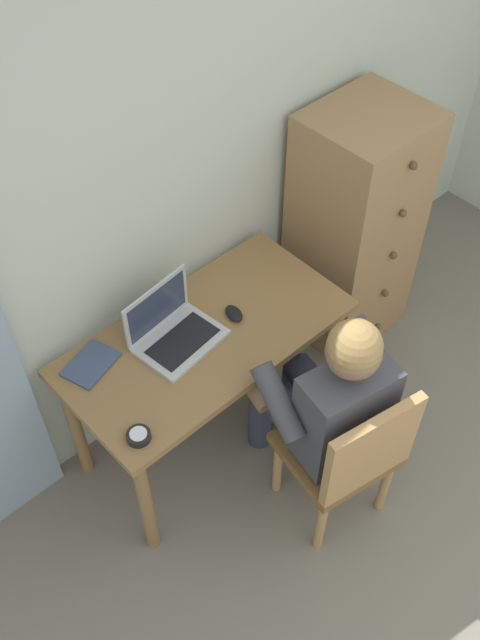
{
  "coord_description": "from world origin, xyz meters",
  "views": [
    {
      "loc": [
        -1.38,
        0.35,
        2.96
      ],
      "look_at": [
        -0.11,
        1.72,
        0.84
      ],
      "focal_mm": 40.04,
      "sensor_mm": 36.0,
      "label": 1
    }
  ],
  "objects_px": {
    "person_seated": "(324,396)",
    "chair": "(348,453)",
    "dresser": "(354,230)",
    "laptop": "(173,329)",
    "desk": "(206,352)",
    "desk_clock": "(139,436)",
    "notebook_pad": "(91,364)",
    "computer_mouse": "(234,313)"
  },
  "relations": [
    {
      "from": "notebook_pad",
      "to": "computer_mouse",
      "type": "bearing_deg",
      "value": -34.93
    },
    {
      "from": "desk",
      "to": "desk_clock",
      "type": "xyz_separation_m",
      "value": [
        -0.5,
        -0.21,
        0.13
      ]
    },
    {
      "from": "laptop",
      "to": "computer_mouse",
      "type": "height_order",
      "value": "laptop"
    },
    {
      "from": "dresser",
      "to": "chair",
      "type": "bearing_deg",
      "value": -138.9
    },
    {
      "from": "person_seated",
      "to": "notebook_pad",
      "type": "distance_m",
      "value": 0.93
    },
    {
      "from": "desk",
      "to": "computer_mouse",
      "type": "bearing_deg",
      "value": -0.49
    },
    {
      "from": "desk",
      "to": "chair",
      "type": "distance_m",
      "value": 0.71
    },
    {
      "from": "desk",
      "to": "person_seated",
      "type": "distance_m",
      "value": 0.53
    },
    {
      "from": "desk_clock",
      "to": "notebook_pad",
      "type": "xyz_separation_m",
      "value": [
        0.07,
        0.4,
        -0.01
      ]
    },
    {
      "from": "person_seated",
      "to": "computer_mouse",
      "type": "bearing_deg",
      "value": 93.09
    },
    {
      "from": "computer_mouse",
      "to": "desk_clock",
      "type": "xyz_separation_m",
      "value": [
        -0.65,
        -0.21,
        -0.0
      ]
    },
    {
      "from": "dresser",
      "to": "computer_mouse",
      "type": "distance_m",
      "value": 0.88
    },
    {
      "from": "person_seated",
      "to": "desk_clock",
      "type": "bearing_deg",
      "value": 156.68
    },
    {
      "from": "desk",
      "to": "chair",
      "type": "relative_size",
      "value": 1.4
    },
    {
      "from": "laptop",
      "to": "notebook_pad",
      "type": "height_order",
      "value": "laptop"
    },
    {
      "from": "person_seated",
      "to": "laptop",
      "type": "bearing_deg",
      "value": 116.45
    },
    {
      "from": "chair",
      "to": "computer_mouse",
      "type": "bearing_deg",
      "value": 89.73
    },
    {
      "from": "laptop",
      "to": "desk_clock",
      "type": "relative_size",
      "value": 4.08
    },
    {
      "from": "chair",
      "to": "person_seated",
      "type": "relative_size",
      "value": 0.73
    },
    {
      "from": "computer_mouse",
      "to": "desk_clock",
      "type": "relative_size",
      "value": 1.11
    },
    {
      "from": "desk",
      "to": "desk_clock",
      "type": "height_order",
      "value": "desk_clock"
    },
    {
      "from": "dresser",
      "to": "chair",
      "type": "xyz_separation_m",
      "value": [
        -0.87,
        -0.76,
        -0.17
      ]
    },
    {
      "from": "desk_clock",
      "to": "person_seated",
      "type": "bearing_deg",
      "value": -23.32
    },
    {
      "from": "dresser",
      "to": "chair",
      "type": "height_order",
      "value": "dresser"
    },
    {
      "from": "desk",
      "to": "chair",
      "type": "xyz_separation_m",
      "value": [
        0.15,
        -0.68,
        -0.15
      ]
    },
    {
      "from": "person_seated",
      "to": "chair",
      "type": "bearing_deg",
      "value": -99.54
    },
    {
      "from": "person_seated",
      "to": "notebook_pad",
      "type": "bearing_deg",
      "value": 131.75
    },
    {
      "from": "desk",
      "to": "dresser",
      "type": "distance_m",
      "value": 1.03
    },
    {
      "from": "notebook_pad",
      "to": "person_seated",
      "type": "bearing_deg",
      "value": -65.24
    },
    {
      "from": "dresser",
      "to": "computer_mouse",
      "type": "xyz_separation_m",
      "value": [
        -0.87,
        -0.08,
        0.11
      ]
    },
    {
      "from": "dresser",
      "to": "person_seated",
      "type": "xyz_separation_m",
      "value": [
        -0.84,
        -0.58,
        0.02
      ]
    },
    {
      "from": "person_seated",
      "to": "laptop",
      "type": "relative_size",
      "value": 3.21
    },
    {
      "from": "desk",
      "to": "notebook_pad",
      "type": "height_order",
      "value": "notebook_pad"
    },
    {
      "from": "desk_clock",
      "to": "computer_mouse",
      "type": "bearing_deg",
      "value": 17.47
    },
    {
      "from": "desk",
      "to": "desk_clock",
      "type": "bearing_deg",
      "value": -157.38
    },
    {
      "from": "desk",
      "to": "laptop",
      "type": "height_order",
      "value": "laptop"
    },
    {
      "from": "person_seated",
      "to": "computer_mouse",
      "type": "height_order",
      "value": "person_seated"
    },
    {
      "from": "laptop",
      "to": "chair",
      "type": "bearing_deg",
      "value": -71.21
    },
    {
      "from": "chair",
      "to": "notebook_pad",
      "type": "height_order",
      "value": "chair"
    },
    {
      "from": "dresser",
      "to": "laptop",
      "type": "xyz_separation_m",
      "value": [
        -1.13,
        -0.0,
        0.15
      ]
    },
    {
      "from": "desk_clock",
      "to": "chair",
      "type": "bearing_deg",
      "value": -35.98
    },
    {
      "from": "desk",
      "to": "chair",
      "type": "height_order",
      "value": "chair"
    }
  ]
}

